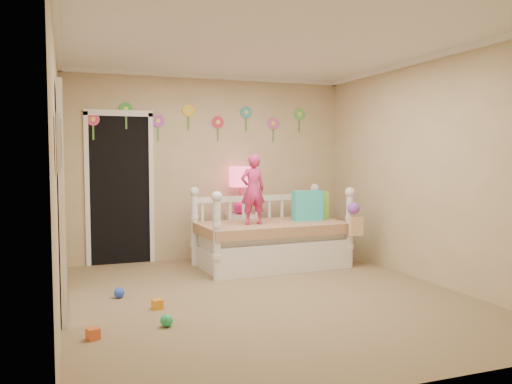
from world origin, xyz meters
name	(u,v)px	position (x,y,z in m)	size (l,w,h in m)	color
floor	(267,297)	(0.00, 0.00, 0.00)	(4.00, 4.50, 0.01)	#7F684C
ceiling	(267,42)	(0.00, 0.00, 2.60)	(4.00, 4.50, 0.01)	white
back_wall	(210,167)	(0.00, 2.25, 1.30)	(4.00, 0.01, 2.60)	tan
left_wall	(57,174)	(-2.00, 0.00, 1.30)	(0.01, 4.50, 2.60)	tan
right_wall	(429,170)	(2.00, 0.00, 1.30)	(0.01, 4.50, 2.60)	tan
crown_molding	(267,45)	(0.00, 0.00, 2.57)	(4.00, 4.50, 0.06)	white
daybed	(271,227)	(0.60, 1.38, 0.53)	(1.94, 1.04, 1.05)	white
pillow_turquoise	(307,206)	(1.13, 1.39, 0.79)	(0.41, 0.14, 0.41)	#27B6C7
pillow_lime	(314,205)	(1.30, 1.53, 0.77)	(0.40, 0.15, 0.38)	#84E846
child	(253,190)	(0.30, 1.27, 1.03)	(0.32, 0.21, 0.89)	#D02F70
nightstand	(240,236)	(0.39, 2.07, 0.32)	(0.38, 0.29, 0.63)	white
table_lamp	(240,182)	(0.39, 2.07, 1.08)	(0.31, 0.31, 0.68)	#F0208B
closet_doorway	(120,188)	(-1.25, 2.23, 1.03)	(0.90, 0.04, 2.07)	black
flower_decals	(203,122)	(-0.09, 2.24, 1.94)	(3.40, 0.02, 0.50)	#B2668C
mirror_closet	(63,199)	(-1.96, 0.30, 1.05)	(0.07, 1.30, 2.10)	white
wall_picture	(59,144)	(-1.97, -0.90, 1.55)	(0.05, 0.34, 0.42)	white
hanging_bag	(354,220)	(1.53, 0.84, 0.64)	(0.20, 0.16, 0.36)	beige
toy_scatter	(116,308)	(-1.53, -0.06, 0.06)	(0.80, 1.30, 0.11)	#996666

